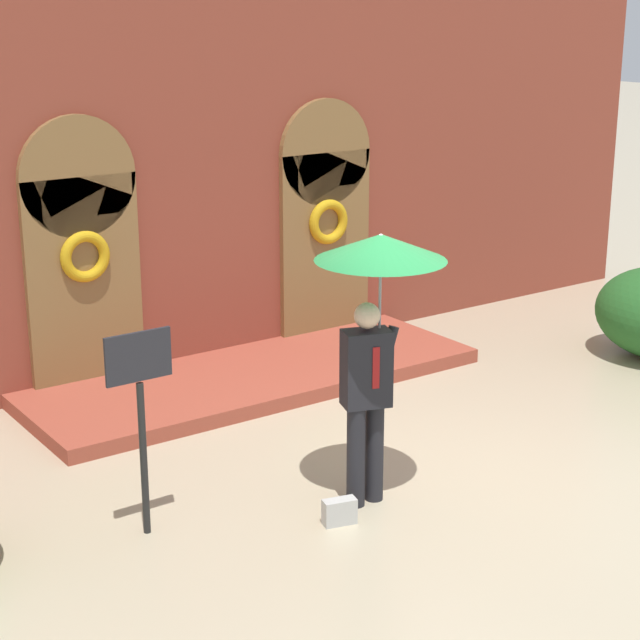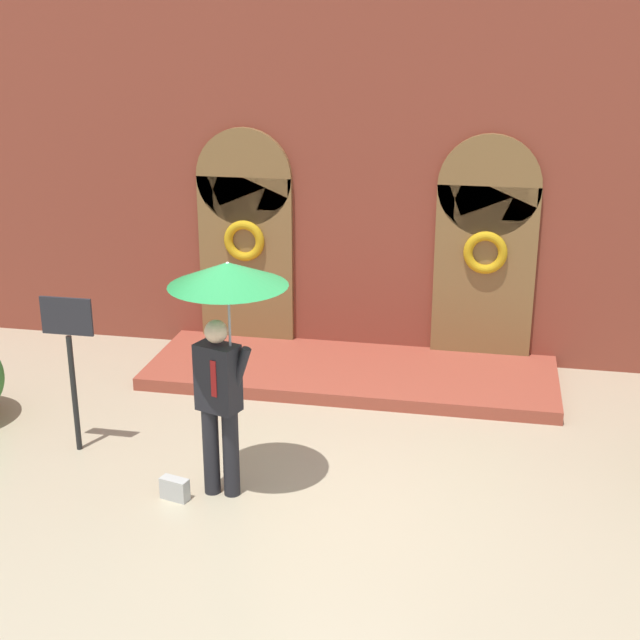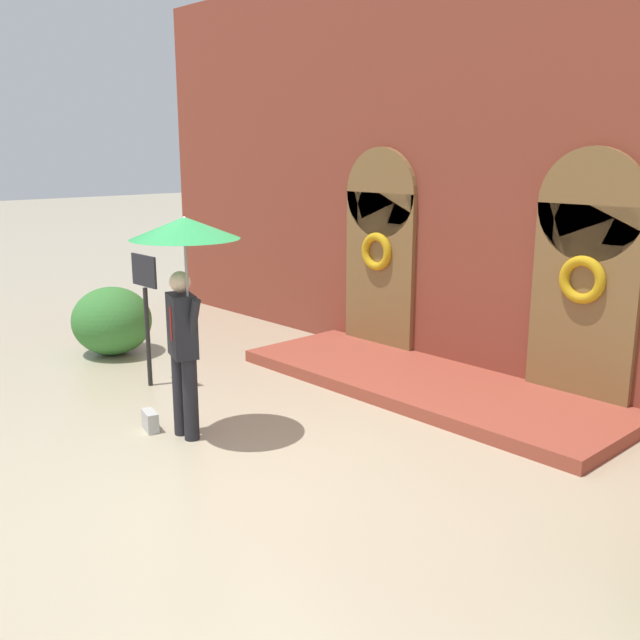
# 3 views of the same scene
# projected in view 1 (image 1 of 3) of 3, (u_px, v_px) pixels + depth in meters

# --- Properties ---
(ground_plane) EXTENTS (80.00, 80.00, 0.00)m
(ground_plane) POSITION_uv_depth(u_px,v_px,m) (431.00, 479.00, 9.73)
(ground_plane) COLOR tan
(building_facade) EXTENTS (14.00, 2.30, 5.60)m
(building_facade) POSITION_uv_depth(u_px,v_px,m) (199.00, 137.00, 12.20)
(building_facade) COLOR brown
(building_facade) RESTS_ON ground
(person_with_umbrella) EXTENTS (1.10, 1.10, 2.36)m
(person_with_umbrella) POSITION_uv_depth(u_px,v_px,m) (377.00, 288.00, 8.79)
(person_with_umbrella) COLOR black
(person_with_umbrella) RESTS_ON ground
(handbag) EXTENTS (0.30, 0.19, 0.22)m
(handbag) POSITION_uv_depth(u_px,v_px,m) (340.00, 512.00, 8.87)
(handbag) COLOR #B7B7B2
(handbag) RESTS_ON ground
(sign_post) EXTENTS (0.56, 0.06, 1.72)m
(sign_post) POSITION_uv_depth(u_px,v_px,m) (141.00, 400.00, 8.42)
(sign_post) COLOR black
(sign_post) RESTS_ON ground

